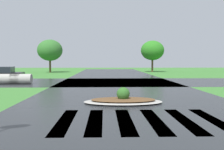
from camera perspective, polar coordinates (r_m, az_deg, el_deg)
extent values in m
cube|color=#232628|center=(12.79, 3.12, -4.94)|extent=(9.49, 80.00, 0.01)
cube|color=#232628|center=(21.80, 1.12, -1.53)|extent=(90.00, 8.54, 0.01)
cube|color=white|center=(8.07, -10.22, -9.86)|extent=(0.45, 3.42, 0.01)
cube|color=white|center=(7.99, -3.72, -9.95)|extent=(0.45, 3.42, 0.01)
cube|color=white|center=(8.01, 2.83, -9.92)|extent=(0.45, 3.42, 0.01)
cube|color=white|center=(8.12, 9.26, -9.76)|extent=(0.45, 3.42, 0.01)
cube|color=white|center=(8.34, 15.43, -9.49)|extent=(0.45, 3.42, 0.01)
cube|color=white|center=(8.64, 21.21, -9.15)|extent=(0.45, 3.42, 0.01)
ellipsoid|color=#9E9B93|center=(11.18, 2.46, -5.84)|extent=(3.36, 1.80, 0.12)
ellipsoid|color=brown|center=(11.16, 2.46, -5.38)|extent=(2.75, 1.48, 0.10)
sphere|color=#2D6023|center=(11.13, 2.46, -4.11)|extent=(0.56, 0.56, 0.56)
cube|color=#1E232B|center=(24.62, -23.34, 1.10)|extent=(2.36, 1.90, 0.50)
cylinder|color=black|center=(23.40, -20.99, -0.64)|extent=(0.66, 0.29, 0.64)
cylinder|color=black|center=(25.31, -20.00, -0.34)|extent=(0.66, 0.29, 0.64)
cylinder|color=#9E9B93|center=(21.38, -21.55, -0.82)|extent=(1.58, 0.79, 0.78)
cylinder|color=#9E9B93|center=(21.10, -19.26, -0.82)|extent=(1.58, 0.79, 0.78)
cylinder|color=#4C3823|center=(39.45, -13.37, 1.99)|extent=(0.28, 0.28, 2.00)
ellipsoid|color=#2F6729|center=(39.47, -13.42, 5.30)|extent=(3.67, 3.67, 3.12)
cylinder|color=#4C3823|center=(40.58, 8.81, 2.12)|extent=(0.28, 0.28, 2.07)
ellipsoid|color=#2A761F|center=(40.60, 8.84, 5.33)|extent=(3.54, 3.54, 3.01)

